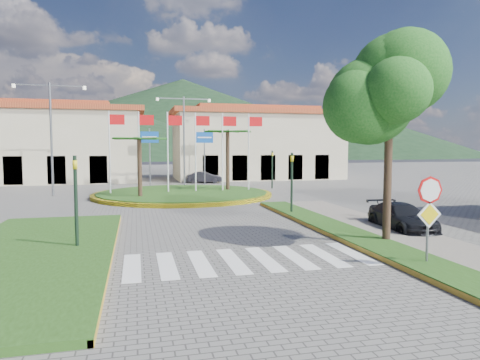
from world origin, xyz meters
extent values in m
plane|color=slate|center=(0.00, 0.00, 0.00)|extent=(160.00, 160.00, 0.00)
cube|color=gray|center=(6.00, 2.00, 0.07)|extent=(4.00, 28.00, 0.15)
cube|color=#214213|center=(4.80, 2.00, 0.09)|extent=(1.60, 28.00, 0.18)
cube|color=#214213|center=(-6.50, 6.00, 0.09)|extent=(5.00, 14.00, 0.18)
cube|color=silver|center=(0.00, 4.00, 0.01)|extent=(8.00, 3.00, 0.01)
cylinder|color=yellow|center=(0.00, 22.00, 0.12)|extent=(12.70, 12.70, 0.24)
cylinder|color=#214213|center=(0.00, 22.00, 0.15)|extent=(12.00, 12.00, 0.30)
cylinder|color=black|center=(-3.00, 20.00, 2.02)|extent=(0.28, 0.28, 4.05)
cylinder|color=black|center=(3.50, 23.00, 2.34)|extent=(0.28, 0.28, 4.68)
cylinder|color=silver|center=(-5.00, 22.50, 3.00)|extent=(0.10, 0.10, 6.00)
cube|color=red|center=(-4.45, 22.50, 5.40)|extent=(1.00, 0.03, 0.70)
cylinder|color=silver|center=(-3.00, 22.50, 3.00)|extent=(0.10, 0.10, 6.00)
cube|color=red|center=(-2.45, 22.50, 5.40)|extent=(1.00, 0.03, 0.70)
cylinder|color=silver|center=(-1.00, 22.50, 3.00)|extent=(0.10, 0.10, 6.00)
cube|color=red|center=(-0.45, 22.50, 5.40)|extent=(1.00, 0.03, 0.70)
cylinder|color=silver|center=(1.00, 22.50, 3.00)|extent=(0.10, 0.10, 6.00)
cube|color=red|center=(1.55, 22.50, 5.40)|extent=(1.00, 0.03, 0.70)
cylinder|color=silver|center=(3.00, 22.50, 3.00)|extent=(0.10, 0.10, 6.00)
cube|color=red|center=(3.55, 22.50, 5.40)|extent=(1.00, 0.03, 0.70)
cylinder|color=silver|center=(5.00, 22.50, 3.00)|extent=(0.10, 0.10, 6.00)
cube|color=red|center=(5.55, 22.50, 5.40)|extent=(1.00, 0.03, 0.70)
cylinder|color=slate|center=(4.90, 2.00, 1.25)|extent=(0.07, 0.07, 2.50)
cylinder|color=red|center=(4.90, 1.95, 2.25)|extent=(0.80, 0.03, 0.80)
cube|color=yellow|center=(4.90, 1.94, 1.55)|extent=(0.78, 0.03, 0.78)
cylinder|color=black|center=(5.50, 5.00, 2.20)|extent=(0.28, 0.28, 4.40)
ellipsoid|color=#144B14|center=(5.50, 5.00, 5.20)|extent=(3.60, 3.60, 3.20)
cylinder|color=black|center=(-5.20, 6.50, 1.60)|extent=(0.12, 0.12, 3.20)
imported|color=yellow|center=(-5.20, 6.50, 2.60)|extent=(0.15, 0.18, 0.90)
cylinder|color=black|center=(4.50, 12.00, 1.60)|extent=(0.12, 0.12, 3.20)
imported|color=yellow|center=(4.50, 12.00, 2.60)|extent=(0.15, 0.18, 0.90)
cylinder|color=black|center=(8.00, 26.00, 1.60)|extent=(0.12, 0.12, 3.20)
imported|color=yellow|center=(8.00, 26.00, 2.60)|extent=(0.18, 0.15, 0.90)
cylinder|color=slate|center=(-2.00, 31.00, 2.60)|extent=(0.12, 0.12, 5.20)
cube|color=#0F47A5|center=(-2.00, 30.94, 4.40)|extent=(1.60, 0.05, 1.00)
cylinder|color=slate|center=(3.00, 31.00, 2.60)|extent=(0.12, 0.12, 5.20)
cube|color=#0F47A5|center=(3.00, 30.94, 4.40)|extent=(1.60, 0.05, 1.00)
cylinder|color=slate|center=(1.00, 30.00, 4.00)|extent=(0.16, 0.16, 8.00)
cube|color=slate|center=(-0.20, 30.00, 7.80)|extent=(2.40, 0.08, 0.08)
cube|color=slate|center=(2.20, 30.00, 7.80)|extent=(2.40, 0.08, 0.08)
cylinder|color=slate|center=(-9.00, 24.00, 4.00)|extent=(0.16, 0.16, 8.00)
cube|color=slate|center=(-10.20, 24.00, 7.80)|extent=(2.40, 0.08, 0.08)
cube|color=slate|center=(-7.80, 24.00, 7.80)|extent=(2.40, 0.08, 0.08)
cube|color=#BDB38F|center=(-14.00, 38.00, 3.50)|extent=(22.00, 9.00, 7.00)
cube|color=#96351D|center=(-14.00, 38.00, 7.25)|extent=(23.32, 9.54, 0.50)
cube|color=#96351D|center=(-14.00, 38.00, 7.75)|extent=(16.50, 4.95, 0.60)
cube|color=#BDB38F|center=(10.00, 38.00, 3.50)|extent=(18.00, 9.00, 7.00)
cube|color=#96351D|center=(10.00, 38.00, 7.25)|extent=(19.08, 9.54, 0.50)
cube|color=#96351D|center=(10.00, 38.00, 7.75)|extent=(13.50, 4.95, 0.60)
cone|color=black|center=(15.00, 160.00, 15.00)|extent=(180.00, 180.00, 30.00)
cone|color=black|center=(70.00, 135.00, 9.00)|extent=(120.00, 120.00, 18.00)
cone|color=black|center=(-10.00, 130.00, 8.00)|extent=(110.00, 110.00, 16.00)
imported|color=silver|center=(-13.18, 35.11, 0.68)|extent=(4.89, 2.30, 1.35)
imported|color=black|center=(-5.76, 36.19, 0.67)|extent=(3.93, 1.64, 1.33)
imported|color=black|center=(3.28, 32.79, 0.56)|extent=(3.54, 1.63, 1.12)
imported|color=black|center=(7.50, 7.00, 0.57)|extent=(1.89, 4.02, 1.13)
camera|label=1|loc=(-3.24, -8.53, 3.46)|focal=32.00mm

